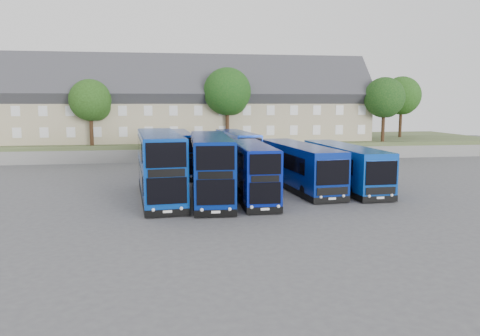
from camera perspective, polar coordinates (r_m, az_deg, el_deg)
name	(u,v)px	position (r m, az deg, el deg)	size (l,w,h in m)	color
ground	(245,204)	(32.57, 0.59, -4.40)	(120.00, 120.00, 0.00)	#4D4D52
retaining_wall	(212,155)	(55.98, -3.38, 1.60)	(70.00, 0.40, 1.50)	slate
earth_bank	(206,145)	(65.87, -4.20, 2.78)	(80.00, 20.00, 2.00)	#44542F
terrace_row	(185,105)	(61.43, -6.76, 7.59)	(48.00, 10.40, 11.20)	tan
dd_front_left	(160,167)	(34.45, -9.76, 0.15)	(3.78, 12.24, 4.79)	#083799
dd_front_mid	(211,169)	(33.82, -3.61, -0.07)	(3.07, 11.64, 4.59)	navy
dd_front_right	(252,173)	(33.83, 1.48, -0.55)	(2.45, 10.10, 4.00)	navy
dd_rear_left	(178,154)	(45.94, -7.63, 1.73)	(2.84, 10.47, 4.12)	navy
dd_rear_right	(237,153)	(46.22, -0.36, 1.81)	(3.26, 10.42, 4.08)	navy
coach_east_a	(298,167)	(38.67, 7.12, 0.16)	(3.96, 13.29, 3.58)	navy
coach_east_b	(344,167)	(39.47, 12.57, 0.11)	(3.18, 12.77, 3.47)	#08389C
tree_west	(92,102)	(57.16, -17.64, 7.70)	(4.80, 4.80, 7.65)	#382314
tree_mid	(228,93)	(57.46, -1.43, 9.08)	(5.76, 5.76, 9.18)	#382314
tree_east	(385,99)	(62.74, 17.25, 8.02)	(5.12, 5.12, 8.16)	#382314
tree_far	(402,97)	(71.69, 19.16, 8.17)	(5.44, 5.44, 8.67)	#382314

